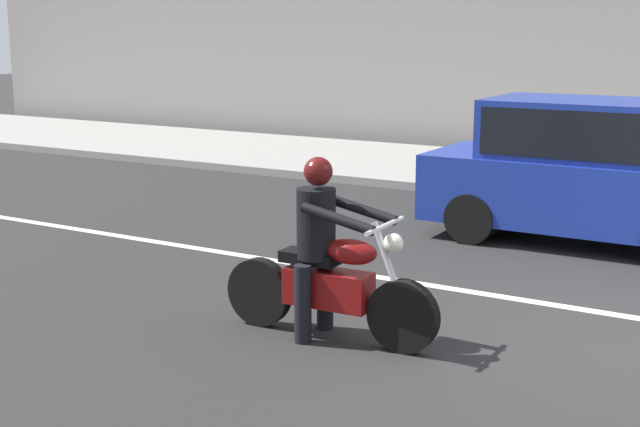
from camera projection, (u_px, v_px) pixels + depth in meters
The scene contains 3 objects.
ground_plane at pixel (629, 350), 7.48m from camera, with size 80.00×80.00×0.00m, color #242424.
motorcycle_with_rider_black_leather at pixel (327, 266), 7.66m from camera, with size 2.05×0.70×1.60m.
parked_hatchback_cobalt_blue at pixel (585, 169), 11.03m from camera, with size 3.85×1.76×1.80m.
Camera 1 is at (1.36, -7.42, 2.69)m, focal length 49.72 mm.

